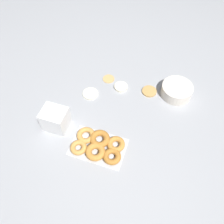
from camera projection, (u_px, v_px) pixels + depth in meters
ground_plane at (118, 104)px, 1.50m from camera, size 3.00×3.00×0.00m
pancake_0 at (90, 94)px, 1.54m from camera, size 0.10×0.10×0.01m
pancake_1 at (149, 91)px, 1.55m from camera, size 0.10×0.10×0.01m
pancake_2 at (121, 87)px, 1.57m from camera, size 0.09×0.09×0.02m
pancake_3 at (109, 79)px, 1.62m from camera, size 0.08×0.08×0.01m
donut_tray at (98, 145)px, 1.31m from camera, size 0.31×0.20×0.04m
batter_bowl at (177, 90)px, 1.52m from camera, size 0.20×0.20×0.07m
container_stack at (55, 119)px, 1.35m from camera, size 0.14×0.12×0.14m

